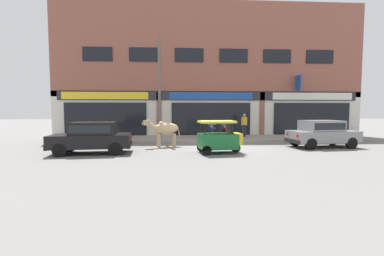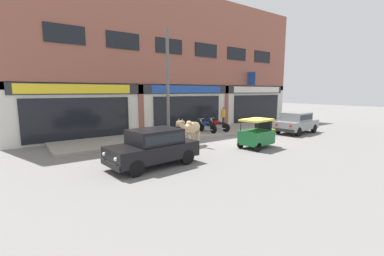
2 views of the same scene
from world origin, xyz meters
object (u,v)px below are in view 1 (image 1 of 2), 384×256
cow (165,129)px  motorcycle_0 (213,133)px  utility_pole (159,90)px  car_1 (322,132)px  pedestrian (244,123)px  motorcycle_1 (229,133)px  car_0 (92,136)px  auto_rickshaw (219,139)px

cow → motorcycle_0: cow is taller
utility_pole → motorcycle_0: bearing=11.7°
car_1 → pedestrian: size_ratio=2.33×
pedestrian → utility_pole: utility_pole is taller
motorcycle_0 → motorcycle_1: bearing=-5.0°
pedestrian → car_0: bearing=-148.0°
car_1 → motorcycle_1: size_ratio=2.08×
car_0 → auto_rickshaw: bearing=-2.1°
auto_rickshaw → utility_pole: size_ratio=0.33×
cow → car_0: size_ratio=0.55×
pedestrian → utility_pole: size_ratio=0.26×
motorcycle_0 → car_1: bearing=-30.1°
auto_rickshaw → motorcycle_1: size_ratio=1.15×
motorcycle_0 → pedestrian: (2.26, 0.88, 0.60)m
motorcycle_1 → utility_pole: (-4.39, -0.62, 2.70)m
auto_rickshaw → utility_pole: utility_pole is taller
motorcycle_0 → pedestrian: pedestrian is taller
car_1 → motorcycle_1: 5.42m
pedestrian → utility_pole: (-5.67, -1.59, 2.10)m
car_0 → utility_pole: 5.30m
motorcycle_0 → pedestrian: size_ratio=1.13×
auto_rickshaw → motorcycle_0: size_ratio=1.14×
auto_rickshaw → motorcycle_1: (1.37, 4.57, -0.10)m
auto_rickshaw → motorcycle_0: bearing=85.1°
motorcycle_0 → utility_pole: size_ratio=0.29×
car_0 → motorcycle_0: car_0 is taller
pedestrian → cow: bearing=-148.1°
motorcycle_1 → auto_rickshaw: bearing=-106.7°
cow → motorcycle_1: cow is taller
cow → motorcycle_1: size_ratio=1.14×
auto_rickshaw → pedestrian: 6.16m
car_0 → utility_pole: utility_pole is taller
auto_rickshaw → motorcycle_1: 4.77m
pedestrian → utility_pole: bearing=-164.4°
auto_rickshaw → pedestrian: (2.66, 5.53, 0.50)m
cow → pedestrian: (5.30, 3.30, 0.15)m
pedestrian → utility_pole: 6.26m
car_1 → pedestrian: 5.14m
cow → car_1: cow is taller
auto_rickshaw → utility_pole: bearing=127.4°
car_0 → car_1: 11.79m
motorcycle_0 → utility_pole: bearing=-168.3°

